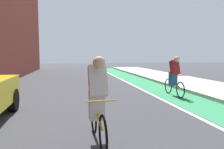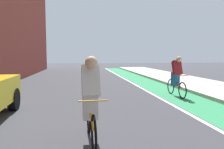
% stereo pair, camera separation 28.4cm
% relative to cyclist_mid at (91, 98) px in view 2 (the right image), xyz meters
% --- Properties ---
extents(ground_plane, '(77.13, 77.13, 0.00)m').
position_rel_cyclist_mid_xyz_m(ground_plane, '(0.23, 3.49, -0.85)').
color(ground_plane, '#38383D').
extents(bike_lane_paint, '(1.60, 35.06, 0.00)m').
position_rel_cyclist_mid_xyz_m(bike_lane_paint, '(3.70, 5.49, -0.85)').
color(bike_lane_paint, '#2D8451').
rests_on(bike_lane_paint, ground).
extents(lane_divider_stripe, '(0.12, 35.06, 0.00)m').
position_rel_cyclist_mid_xyz_m(lane_divider_stripe, '(2.80, 5.49, -0.85)').
color(lane_divider_stripe, white).
rests_on(lane_divider_stripe, ground).
extents(sidewalk_right, '(3.30, 35.06, 0.14)m').
position_rel_cyclist_mid_xyz_m(sidewalk_right, '(6.16, 5.49, -0.78)').
color(sidewalk_right, '#A8A59E').
rests_on(sidewalk_right, ground).
extents(cyclist_mid, '(0.48, 1.73, 1.62)m').
position_rel_cyclist_mid_xyz_m(cyclist_mid, '(0.00, 0.00, 0.00)').
color(cyclist_mid, black).
rests_on(cyclist_mid, ground).
extents(cyclist_trailing, '(0.48, 1.68, 1.60)m').
position_rel_cyclist_mid_xyz_m(cyclist_trailing, '(3.60, 4.18, -0.04)').
color(cyclist_trailing, black).
rests_on(cyclist_trailing, ground).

